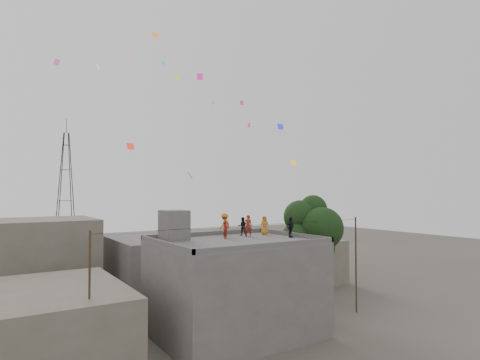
{
  "coord_description": "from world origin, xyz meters",
  "views": [
    {
      "loc": [
        -14.04,
        -22.52,
        9.29
      ],
      "look_at": [
        0.75,
        0.55,
        10.15
      ],
      "focal_mm": 30.0,
      "sensor_mm": 36.0,
      "label": 1
    }
  ],
  "objects_px": {
    "stair_head_box": "(174,225)",
    "transmission_tower": "(66,194)",
    "tree": "(312,234)",
    "person_red_adult": "(248,226)",
    "person_dark_adult": "(290,227)"
  },
  "relations": [
    {
      "from": "person_red_adult",
      "to": "person_dark_adult",
      "type": "xyz_separation_m",
      "value": [
        2.22,
        -2.1,
        -0.06
      ]
    },
    {
      "from": "stair_head_box",
      "to": "transmission_tower",
      "type": "bearing_deg",
      "value": 91.23
    },
    {
      "from": "stair_head_box",
      "to": "person_red_adult",
      "type": "bearing_deg",
      "value": -9.59
    },
    {
      "from": "transmission_tower",
      "to": "person_red_adult",
      "type": "relative_size",
      "value": 12.75
    },
    {
      "from": "transmission_tower",
      "to": "person_red_adult",
      "type": "xyz_separation_m",
      "value": [
        6.18,
        -38.31,
        -2.18
      ]
    },
    {
      "from": "stair_head_box",
      "to": "person_red_adult",
      "type": "height_order",
      "value": "stair_head_box"
    },
    {
      "from": "tree",
      "to": "person_dark_adult",
      "type": "height_order",
      "value": "tree"
    },
    {
      "from": "tree",
      "to": "person_red_adult",
      "type": "bearing_deg",
      "value": 168.08
    },
    {
      "from": "tree",
      "to": "transmission_tower",
      "type": "xyz_separation_m",
      "value": [
        -11.37,
        39.4,
        2.97
      ]
    },
    {
      "from": "stair_head_box",
      "to": "tree",
      "type": "xyz_separation_m",
      "value": [
        10.57,
        -2.0,
        -1.0
      ]
    },
    {
      "from": "tree",
      "to": "person_dark_adult",
      "type": "xyz_separation_m",
      "value": [
        -2.97,
        -1.0,
        0.73
      ]
    },
    {
      "from": "transmission_tower",
      "to": "stair_head_box",
      "type": "bearing_deg",
      "value": -88.77
    },
    {
      "from": "stair_head_box",
      "to": "tree",
      "type": "bearing_deg",
      "value": -10.74
    },
    {
      "from": "stair_head_box",
      "to": "transmission_tower",
      "type": "xyz_separation_m",
      "value": [
        -0.8,
        37.4,
        1.97
      ]
    },
    {
      "from": "tree",
      "to": "transmission_tower",
      "type": "distance_m",
      "value": 41.12
    }
  ]
}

